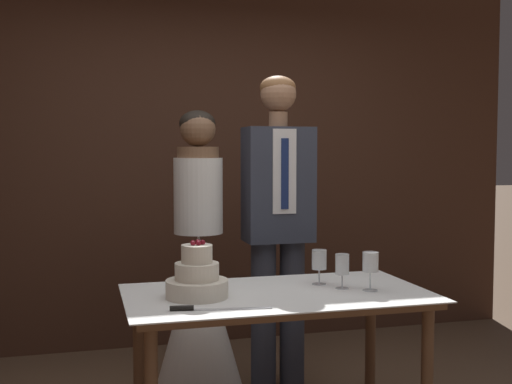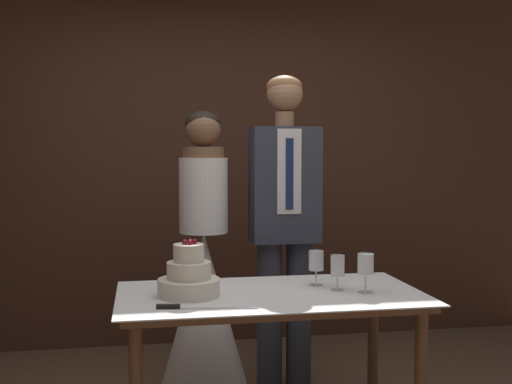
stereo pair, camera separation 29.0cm
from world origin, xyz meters
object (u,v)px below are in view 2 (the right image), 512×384
cake_knife (187,307)px  bride (204,293)px  wine_glass_near (316,262)px  wine_glass_far (366,266)px  groom (284,216)px  wine_glass_middle (338,268)px  tiered_cake (189,277)px  cake_table (270,312)px

cake_knife → bride: 1.03m
wine_glass_near → wine_glass_far: bearing=-47.1°
cake_knife → groom: size_ratio=0.23×
cake_knife → wine_glass_middle: (0.73, 0.23, 0.10)m
cake_knife → groom: bearing=66.3°
tiered_cake → wine_glass_middle: 0.71m
wine_glass_near → bride: 0.86m
groom → cake_table: bearing=-107.3°
wine_glass_middle → cake_table: bearing=179.0°
tiered_cake → wine_glass_far: (0.82, -0.08, 0.04)m
cake_table → wine_glass_near: wine_glass_near is taller
tiered_cake → wine_glass_near: 0.65m
wine_glass_near → wine_glass_middle: (0.07, -0.12, -0.01)m
tiered_cake → cake_knife: tiered_cake is taller
cake_table → groom: 0.88m
wine_glass_near → groom: size_ratio=0.09×
wine_glass_near → wine_glass_middle: wine_glass_near is taller
bride → tiered_cake: bearing=-100.5°
tiered_cake → wine_glass_far: size_ratio=1.53×
wine_glass_middle → groom: size_ratio=0.09×
tiered_cake → cake_knife: bearing=-95.8°
bride → wine_glass_near: bearing=-52.8°
cake_table → cake_knife: size_ratio=3.33×
wine_glass_middle → groom: bearing=96.4°
tiered_cake → wine_glass_middle: (0.71, -0.01, 0.02)m
cake_knife → wine_glass_middle: size_ratio=2.52×
cake_knife → wine_glass_near: (0.66, 0.35, 0.11)m
tiered_cake → groom: 1.00m
cake_table → groom: (0.24, 0.77, 0.37)m
cake_knife → tiered_cake: bearing=93.3°
cake_table → tiered_cake: (-0.38, 0.00, 0.18)m
cake_table → bride: bride is taller
groom → wine_glass_near: bearing=-88.7°
cake_knife → bride: bride is taller
cake_table → wine_glass_far: wine_glass_far is taller
cake_table → wine_glass_middle: (0.33, -0.01, 0.20)m
cake_table → wine_glass_middle: bearing=-1.0°
tiered_cake → wine_glass_near: (0.63, 0.12, 0.03)m
tiered_cake → bride: bearing=79.5°
wine_glass_middle → tiered_cake: bearing=179.5°
wine_glass_far → bride: (-0.68, 0.85, -0.29)m
wine_glass_near → wine_glass_middle: 0.14m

